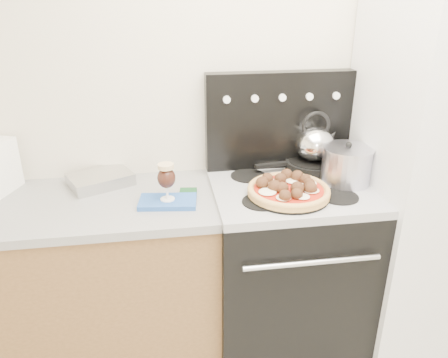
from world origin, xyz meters
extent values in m
cube|color=beige|center=(0.00, 1.50, 1.25)|extent=(3.50, 0.01, 2.50)
cube|color=brown|center=(-1.02, 1.20, 0.43)|extent=(1.45, 0.60, 0.86)
cube|color=gray|center=(-1.02, 1.20, 0.88)|extent=(1.48, 0.63, 0.04)
cube|color=black|center=(0.08, 1.18, 0.44)|extent=(0.76, 0.65, 0.88)
cube|color=#ADADB2|center=(0.08, 1.18, 0.90)|extent=(0.76, 0.65, 0.04)
cube|color=black|center=(0.08, 1.45, 1.17)|extent=(0.76, 0.08, 0.50)
cube|color=silver|center=(0.78, 1.15, 0.95)|extent=(0.64, 0.68, 1.90)
cube|color=silver|center=(-0.84, 1.38, 0.93)|extent=(0.35, 0.32, 0.06)
cube|color=#2958AF|center=(-0.52, 1.11, 0.91)|extent=(0.27, 0.18, 0.02)
cylinder|color=black|center=(0.03, 1.07, 0.93)|extent=(0.46, 0.46, 0.01)
cylinder|color=black|center=(0.25, 1.36, 0.95)|extent=(0.32, 0.32, 0.05)
cylinder|color=silver|center=(0.35, 1.18, 1.01)|extent=(0.28, 0.28, 0.17)
camera|label=1|loc=(-0.53, -0.67, 1.79)|focal=35.00mm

